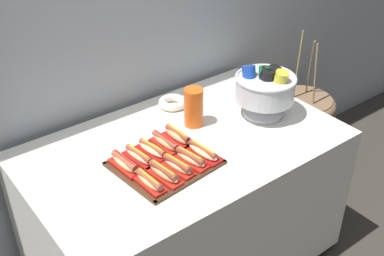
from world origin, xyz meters
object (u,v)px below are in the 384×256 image
(hot_dog_6, at_px, (139,157))
(punch_bowl, at_px, (265,87))
(hot_dog_3, at_px, (190,159))
(hot_dog_8, at_px, (165,143))
(hot_dog_0, at_px, (150,182))
(hot_dog_4, at_px, (203,152))
(hot_dog_1, at_px, (164,173))
(buffet_table, at_px, (185,203))
(hot_dog_2, at_px, (177,166))
(hot_dog_7, at_px, (152,150))
(donut, at_px, (173,103))
(floor_vase, at_px, (298,136))
(hot_dog_9, at_px, (178,136))
(serving_tray, at_px, (165,163))
(cup_stack, at_px, (194,107))
(hot_dog_5, at_px, (125,163))

(hot_dog_6, height_order, punch_bowl, punch_bowl)
(hot_dog_3, bearing_deg, hot_dog_8, 95.72)
(hot_dog_0, distance_m, hot_dog_4, 0.30)
(hot_dog_1, height_order, hot_dog_4, hot_dog_1)
(buffet_table, xyz_separation_m, hot_dog_8, (-0.10, 0.01, 0.40))
(hot_dog_8, bearing_deg, hot_dog_2, -108.73)
(hot_dog_7, relative_size, donut, 1.24)
(hot_dog_8, bearing_deg, buffet_table, -4.44)
(floor_vase, bearing_deg, donut, 173.18)
(buffet_table, bearing_deg, floor_vase, 10.32)
(hot_dog_4, relative_size, donut, 1.26)
(hot_dog_9, bearing_deg, punch_bowl, -6.66)
(serving_tray, xyz_separation_m, donut, (0.32, 0.39, 0.02))
(hot_dog_2, relative_size, cup_stack, 0.88)
(buffet_table, relative_size, hot_dog_4, 7.80)
(hot_dog_1, relative_size, hot_dog_9, 1.05)
(buffet_table, bearing_deg, hot_dog_3, -117.43)
(serving_tray, height_order, cup_stack, cup_stack)
(hot_dog_5, bearing_deg, hot_dog_8, 5.72)
(hot_dog_1, height_order, hot_dog_5, same)
(serving_tray, bearing_deg, cup_stack, 31.41)
(hot_dog_1, xyz_separation_m, cup_stack, (0.36, 0.27, 0.06))
(punch_bowl, distance_m, cup_stack, 0.37)
(hot_dog_2, height_order, punch_bowl, punch_bowl)
(buffet_table, height_order, hot_dog_5, hot_dog_5)
(hot_dog_3, relative_size, hot_dog_6, 0.98)
(hot_dog_4, height_order, donut, hot_dog_4)
(hot_dog_6, bearing_deg, hot_dog_3, -42.01)
(hot_dog_2, relative_size, punch_bowl, 0.57)
(hot_dog_2, bearing_deg, hot_dog_3, 5.72)
(hot_dog_9, bearing_deg, hot_dog_5, -174.28)
(hot_dog_6, bearing_deg, hot_dog_0, -108.73)
(cup_stack, bearing_deg, buffet_table, -143.21)
(hot_dog_1, relative_size, hot_dog_3, 1.03)
(buffet_table, relative_size, serving_tray, 3.34)
(hot_dog_1, distance_m, hot_dog_7, 0.18)
(hot_dog_0, height_order, punch_bowl, punch_bowl)
(hot_dog_4, bearing_deg, donut, 70.46)
(buffet_table, distance_m, cup_stack, 0.49)
(hot_dog_6, bearing_deg, hot_dog_5, -174.28)
(buffet_table, relative_size, hot_dog_8, 8.16)
(hot_dog_4, distance_m, hot_dog_7, 0.22)
(hot_dog_0, distance_m, cup_stack, 0.52)
(floor_vase, distance_m, punch_bowl, 0.94)
(donut, bearing_deg, hot_dog_6, -141.92)
(hot_dog_4, relative_size, cup_stack, 0.97)
(floor_vase, xyz_separation_m, hot_dog_3, (-1.16, -0.35, 0.54))
(hot_dog_1, bearing_deg, donut, 51.16)
(hot_dog_7, bearing_deg, buffet_table, -0.04)
(hot_dog_1, relative_size, hot_dog_5, 1.02)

